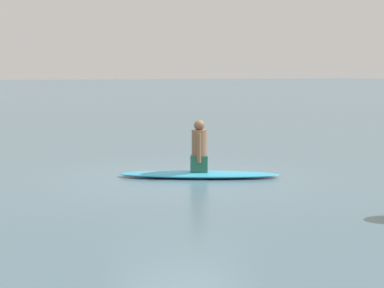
% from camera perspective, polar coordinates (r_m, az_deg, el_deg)
% --- Properties ---
extents(ground_plane, '(400.00, 400.00, 0.00)m').
position_cam_1_polar(ground_plane, '(12.30, -0.91, -3.20)').
color(ground_plane, slate).
extents(surfboard, '(2.33, 3.08, 0.12)m').
position_cam_1_polar(surfboard, '(12.43, 0.66, -2.80)').
color(surfboard, '#339EC6').
rests_on(surfboard, ground).
extents(person_paddler, '(0.42, 0.44, 1.03)m').
position_cam_1_polar(person_paddler, '(12.36, 0.66, -0.38)').
color(person_paddler, '#26664C').
rests_on(person_paddler, surfboard).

